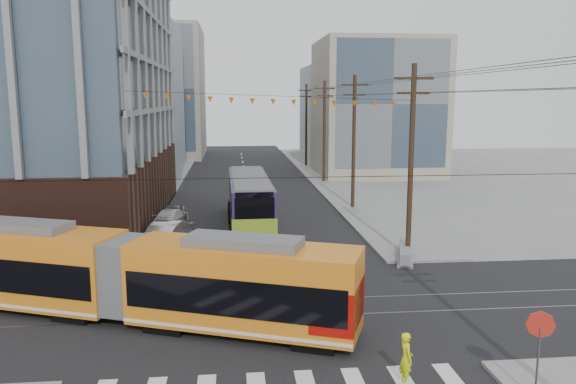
% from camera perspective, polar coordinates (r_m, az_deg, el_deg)
% --- Properties ---
extents(ground, '(160.00, 160.00, 0.00)m').
position_cam_1_polar(ground, '(21.48, -1.34, -15.61)').
color(ground, slate).
extents(bg_bldg_nw_near, '(18.00, 16.00, 18.00)m').
position_cam_1_polar(bg_bldg_nw_near, '(73.07, -18.18, 8.93)').
color(bg_bldg_nw_near, '#8C99A5').
rests_on(bg_bldg_nw_near, ground).
extents(bg_bldg_ne_near, '(14.00, 14.00, 16.00)m').
position_cam_1_polar(bg_bldg_ne_near, '(69.63, 8.95, 8.45)').
color(bg_bldg_ne_near, gray).
rests_on(bg_bldg_ne_near, ground).
extents(bg_bldg_nw_far, '(16.00, 18.00, 20.00)m').
position_cam_1_polar(bg_bldg_nw_far, '(92.26, -13.68, 9.77)').
color(bg_bldg_nw_far, gray).
rests_on(bg_bldg_nw_far, ground).
extents(bg_bldg_ne_far, '(16.00, 16.00, 14.00)m').
position_cam_1_polar(bg_bldg_ne_far, '(89.56, 6.95, 8.06)').
color(bg_bldg_ne_far, '#8C99A5').
rests_on(bg_bldg_ne_far, ground).
extents(utility_pole_far, '(0.30, 0.30, 11.00)m').
position_cam_1_polar(utility_pole_far, '(76.13, 1.86, 6.75)').
color(utility_pole_far, black).
rests_on(utility_pole_far, ground).
extents(streetcar, '(18.99, 9.50, 3.72)m').
position_cam_1_polar(streetcar, '(24.35, -16.08, -8.22)').
color(streetcar, orange).
rests_on(streetcar, ground).
extents(city_bus, '(3.04, 13.04, 3.68)m').
position_cam_1_polar(city_bus, '(40.68, -3.92, -0.84)').
color(city_bus, '#281E4E').
rests_on(city_bus, ground).
extents(parked_car_silver, '(3.09, 5.24, 1.63)m').
position_cam_1_polar(parked_car_silver, '(36.06, -11.78, -4.02)').
color(parked_car_silver, silver).
rests_on(parked_car_silver, ground).
extents(parked_car_white, '(2.48, 4.66, 1.29)m').
position_cam_1_polar(parked_car_white, '(41.41, -11.79, -2.52)').
color(parked_car_white, silver).
rests_on(parked_car_white, ground).
extents(parked_car_grey, '(2.49, 4.47, 1.18)m').
position_cam_1_polar(parked_car_grey, '(43.53, -11.65, -2.00)').
color(parked_car_grey, '#555658').
rests_on(parked_car_grey, ground).
extents(pedestrian, '(0.46, 0.67, 1.75)m').
position_cam_1_polar(pedestrian, '(19.14, 11.91, -16.21)').
color(pedestrian, '#D5E910').
rests_on(pedestrian, ground).
extents(stop_sign, '(1.09, 1.09, 2.74)m').
position_cam_1_polar(stop_sign, '(19.00, 24.04, -15.41)').
color(stop_sign, red).
rests_on(stop_sign, ground).
extents(jersey_barrier, '(1.92, 3.92, 0.77)m').
position_cam_1_polar(jersey_barrier, '(33.02, 11.77, -6.04)').
color(jersey_barrier, slate).
rests_on(jersey_barrier, ground).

